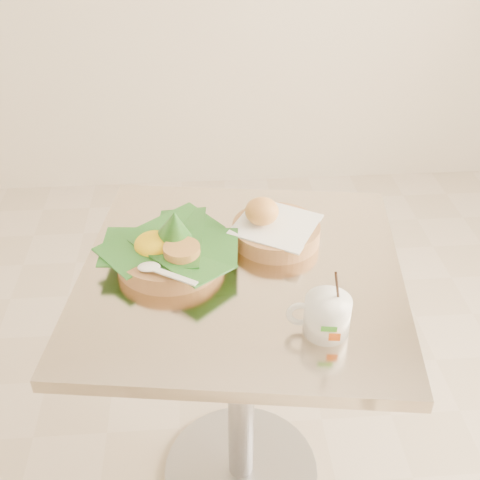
{
  "coord_description": "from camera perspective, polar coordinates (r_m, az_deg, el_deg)",
  "views": [
    {
      "loc": [
        0.1,
        -0.99,
        1.56
      ],
      "look_at": [
        0.18,
        0.06,
        0.82
      ],
      "focal_mm": 45.0,
      "sensor_mm": 36.0,
      "label": 1
    }
  ],
  "objects": [
    {
      "name": "coffee_mug",
      "position": [
        1.16,
        8.14,
        -7.03
      ],
      "size": [
        0.12,
        0.09,
        0.15
      ],
      "rotation": [
        0.0,
        0.0,
        -0.13
      ],
      "color": "white",
      "rests_on": "cafe_table"
    },
    {
      "name": "cafe_table",
      "position": [
        1.47,
        0.12,
        -9.57
      ],
      "size": [
        0.79,
        0.79,
        0.75
      ],
      "rotation": [
        0.0,
        0.0,
        -0.14
      ],
      "color": "gray",
      "rests_on": "floor"
    },
    {
      "name": "rice_basket",
      "position": [
        1.33,
        -6.69,
        -0.75
      ],
      "size": [
        0.3,
        0.3,
        0.15
      ],
      "rotation": [
        0.0,
        0.0,
        -0.26
      ],
      "color": "tan",
      "rests_on": "cafe_table"
    },
    {
      "name": "bread_basket",
      "position": [
        1.4,
        3.22,
        1.12
      ],
      "size": [
        0.24,
        0.24,
        0.11
      ],
      "rotation": [
        0.0,
        0.0,
        0.28
      ],
      "color": "tan",
      "rests_on": "cafe_table"
    }
  ]
}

